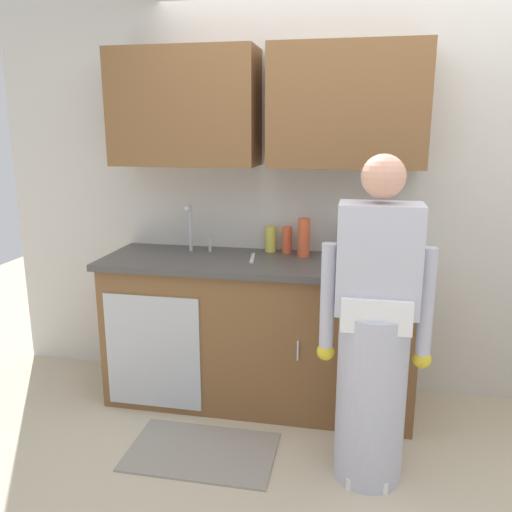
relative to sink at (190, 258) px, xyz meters
The scene contains 15 objects.
ground_plane 1.53m from the sink, 35.27° to the right, with size 9.00×9.00×0.00m, color beige.
kitchen_wall_with_uppers 1.06m from the sink, 18.48° to the left, with size 4.80×0.44×2.70m.
counter_cabinet 0.65m from the sink, ahead, with size 1.90×0.62×0.90m.
countertop 0.45m from the sink, ahead, with size 1.96×0.66×0.04m, color #474442.
sink is the anchor object (origin of this frame).
person_at_sink 1.34m from the sink, 30.25° to the right, with size 0.55×0.34×1.62m.
floor_mat 1.16m from the sink, 68.72° to the right, with size 0.80×0.50×0.01m, color gray.
bottle_water_short 0.98m from the sink, 11.22° to the left, with size 0.07×0.07×0.23m, color silver.
bottle_water_tall 0.73m from the sink, 10.74° to the left, with size 0.08×0.08×0.24m, color #E05933.
bottle_dish_liquid 0.54m from the sink, 25.04° to the left, with size 0.07×0.07×0.17m, color #D8D14C.
bottle_soap 0.64m from the sink, 18.94° to the left, with size 0.07×0.07×0.17m, color #E05933.
bottle_cleaner_spray 1.28m from the sink, ahead, with size 0.07×0.07×0.16m, color #2D8C4C.
cup_by_sink 1.09m from the sink, ahead, with size 0.08×0.08×0.10m, color white.
knife_on_counter 0.40m from the sink, ahead, with size 0.24×0.02×0.01m, color silver.
sponge 1.21m from the sink, ahead, with size 0.11×0.07×0.03m, color #4CBF4C.
Camera 1 is at (0.04, -2.37, 1.73)m, focal length 36.68 mm.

